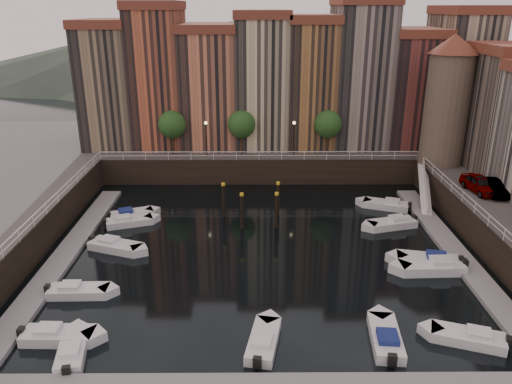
{
  "coord_description": "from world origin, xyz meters",
  "views": [
    {
      "loc": [
        -0.66,
        -38.38,
        19.44
      ],
      "look_at": [
        -0.41,
        4.0,
        3.58
      ],
      "focal_mm": 35.0,
      "sensor_mm": 36.0,
      "label": 1
    }
  ],
  "objects_px": {
    "car_a": "(480,185)",
    "boat_left_2": "(115,246)",
    "car_b": "(495,188)",
    "corner_tower": "(447,99)",
    "boat_left_0": "(57,335)",
    "mooring_pilings": "(255,206)",
    "gangway": "(425,186)",
    "boat_left_1": "(77,291)"
  },
  "relations": [
    {
      "from": "mooring_pilings",
      "to": "boat_left_0",
      "type": "bearing_deg",
      "value": -124.22
    },
    {
      "from": "boat_left_2",
      "to": "car_a",
      "type": "relative_size",
      "value": 1.06
    },
    {
      "from": "boat_left_1",
      "to": "mooring_pilings",
      "type": "bearing_deg",
      "value": 44.47
    },
    {
      "from": "boat_left_2",
      "to": "car_b",
      "type": "relative_size",
      "value": 1.14
    },
    {
      "from": "boat_left_1",
      "to": "car_b",
      "type": "xyz_separation_m",
      "value": [
        34.86,
        12.0,
        3.37
      ]
    },
    {
      "from": "gangway",
      "to": "boat_left_2",
      "type": "distance_m",
      "value": 31.34
    },
    {
      "from": "gangway",
      "to": "mooring_pilings",
      "type": "relative_size",
      "value": 1.47
    },
    {
      "from": "boat_left_2",
      "to": "mooring_pilings",
      "type": "bearing_deg",
      "value": 46.49
    },
    {
      "from": "mooring_pilings",
      "to": "car_a",
      "type": "height_order",
      "value": "car_a"
    },
    {
      "from": "car_a",
      "to": "boat_left_2",
      "type": "bearing_deg",
      "value": -179.35
    },
    {
      "from": "corner_tower",
      "to": "boat_left_2",
      "type": "bearing_deg",
      "value": -155.33
    },
    {
      "from": "gangway",
      "to": "car_a",
      "type": "xyz_separation_m",
      "value": [
        3.36,
        -4.83,
        1.88
      ]
    },
    {
      "from": "gangway",
      "to": "car_a",
      "type": "height_order",
      "value": "car_a"
    },
    {
      "from": "mooring_pilings",
      "to": "boat_left_0",
      "type": "xyz_separation_m",
      "value": [
        -12.31,
        -18.1,
        -1.29
      ]
    },
    {
      "from": "boat_left_0",
      "to": "car_b",
      "type": "xyz_separation_m",
      "value": [
        34.42,
        17.15,
        3.35
      ]
    },
    {
      "from": "mooring_pilings",
      "to": "car_b",
      "type": "xyz_separation_m",
      "value": [
        22.11,
        -0.94,
        2.06
      ]
    },
    {
      "from": "gangway",
      "to": "boat_left_0",
      "type": "bearing_deg",
      "value": -142.9
    },
    {
      "from": "gangway",
      "to": "boat_left_0",
      "type": "xyz_separation_m",
      "value": [
        -29.91,
        -22.62,
        -1.55
      ]
    },
    {
      "from": "corner_tower",
      "to": "boat_left_1",
      "type": "distance_m",
      "value": 41.05
    },
    {
      "from": "corner_tower",
      "to": "gangway",
      "type": "height_order",
      "value": "corner_tower"
    },
    {
      "from": "car_b",
      "to": "gangway",
      "type": "bearing_deg",
      "value": 136.16
    },
    {
      "from": "boat_left_0",
      "to": "mooring_pilings",
      "type": "bearing_deg",
      "value": 57.07
    },
    {
      "from": "car_b",
      "to": "boat_left_0",
      "type": "bearing_deg",
      "value": -146.89
    },
    {
      "from": "boat_left_0",
      "to": "car_a",
      "type": "height_order",
      "value": "car_a"
    },
    {
      "from": "corner_tower",
      "to": "mooring_pilings",
      "type": "xyz_separation_m",
      "value": [
        -20.5,
        -9.02,
        -8.54
      ]
    },
    {
      "from": "boat_left_1",
      "to": "car_b",
      "type": "distance_m",
      "value": 37.02
    },
    {
      "from": "boat_left_0",
      "to": "car_b",
      "type": "distance_m",
      "value": 38.61
    },
    {
      "from": "car_a",
      "to": "gangway",
      "type": "bearing_deg",
      "value": 115.91
    },
    {
      "from": "corner_tower",
      "to": "boat_left_0",
      "type": "distance_m",
      "value": 43.69
    },
    {
      "from": "corner_tower",
      "to": "boat_left_0",
      "type": "relative_size",
      "value": 2.94
    },
    {
      "from": "boat_left_0",
      "to": "boat_left_1",
      "type": "distance_m",
      "value": 5.17
    },
    {
      "from": "boat_left_0",
      "to": "boat_left_1",
      "type": "relative_size",
      "value": 1.05
    },
    {
      "from": "boat_left_0",
      "to": "boat_left_1",
      "type": "bearing_deg",
      "value": 96.12
    },
    {
      "from": "mooring_pilings",
      "to": "car_a",
      "type": "bearing_deg",
      "value": -0.83
    },
    {
      "from": "gangway",
      "to": "boat_left_1",
      "type": "distance_m",
      "value": 35.05
    },
    {
      "from": "car_b",
      "to": "corner_tower",
      "type": "bearing_deg",
      "value": 105.81
    },
    {
      "from": "corner_tower",
      "to": "car_a",
      "type": "height_order",
      "value": "corner_tower"
    },
    {
      "from": "mooring_pilings",
      "to": "car_a",
      "type": "xyz_separation_m",
      "value": [
        20.97,
        -0.3,
        2.14
      ]
    },
    {
      "from": "corner_tower",
      "to": "boat_left_0",
      "type": "bearing_deg",
      "value": -140.42
    },
    {
      "from": "boat_left_2",
      "to": "boat_left_0",
      "type": "bearing_deg",
      "value": -71.54
    },
    {
      "from": "corner_tower",
      "to": "car_b",
      "type": "relative_size",
      "value": 3.19
    },
    {
      "from": "boat_left_1",
      "to": "car_b",
      "type": "height_order",
      "value": "car_b"
    }
  ]
}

